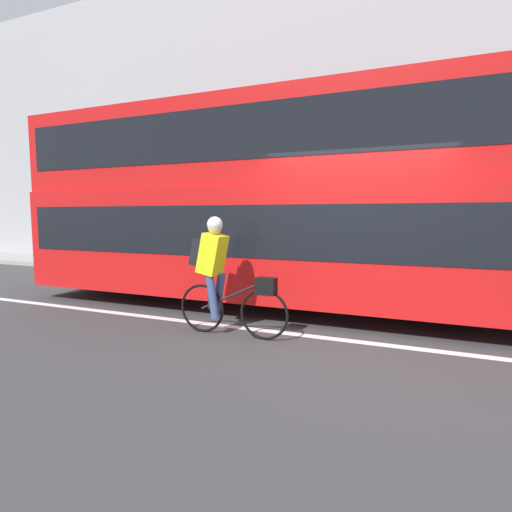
# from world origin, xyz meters

# --- Properties ---
(ground_plane) EXTENTS (80.00, 80.00, 0.00)m
(ground_plane) POSITION_xyz_m (0.00, 0.00, 0.00)
(ground_plane) COLOR #38383A
(road_center_line) EXTENTS (50.00, 0.14, 0.01)m
(road_center_line) POSITION_xyz_m (0.00, 0.00, 0.00)
(road_center_line) COLOR silver
(road_center_line) RESTS_ON ground_plane
(sidewalk_curb) EXTENTS (60.00, 1.97, 0.13)m
(sidewalk_curb) POSITION_xyz_m (0.00, 4.74, 0.06)
(sidewalk_curb) COLOR gray
(sidewalk_curb) RESTS_ON ground_plane
(building_facade) EXTENTS (60.00, 0.30, 8.79)m
(building_facade) POSITION_xyz_m (0.00, 5.88, 4.40)
(building_facade) COLOR #9E9EA3
(building_facade) RESTS_ON ground_plane
(bus) EXTENTS (9.14, 2.52, 3.48)m
(bus) POSITION_xyz_m (-1.50, 1.55, 1.93)
(bus) COLOR black
(bus) RESTS_ON ground_plane
(cyclist_on_bike) EXTENTS (1.60, 0.32, 1.61)m
(cyclist_on_bike) POSITION_xyz_m (-1.63, -0.38, 0.87)
(cyclist_on_bike) COLOR black
(cyclist_on_bike) RESTS_ON ground_plane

